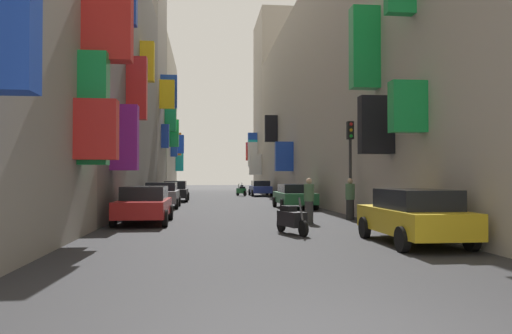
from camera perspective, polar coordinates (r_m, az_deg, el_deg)
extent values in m
plane|color=#2D2D30|center=(35.22, -3.55, -3.96)|extent=(140.00, 140.00, 0.00)
cube|color=green|center=(14.89, -18.09, 6.38)|extent=(0.79, 0.61, 3.18)
cube|color=red|center=(15.71, -16.61, 15.23)|extent=(1.39, 0.63, 2.09)
cube|color=red|center=(14.35, -17.80, 4.10)|extent=(1.13, 0.53, 1.65)
cube|color=slate|center=(28.62, -19.27, 9.10)|extent=(6.00, 21.17, 13.58)
cube|color=red|center=(23.55, -13.49, 8.75)|extent=(0.91, 0.53, 2.85)
cube|color=yellow|center=(28.64, -12.35, 11.69)|extent=(0.76, 0.58, 2.19)
cube|color=purple|center=(19.50, -14.82, 3.26)|extent=(1.01, 0.62, 2.47)
cube|color=gray|center=(43.75, -14.62, 8.83)|extent=(6.00, 9.22, 18.56)
cube|color=green|center=(45.47, -9.77, 5.39)|extent=(1.01, 0.61, 2.16)
cube|color=yellow|center=(40.31, -10.15, 8.20)|extent=(1.18, 0.38, 2.28)
cube|color=blue|center=(41.22, -9.96, 8.50)|extent=(1.33, 0.47, 2.67)
cube|color=blue|center=(41.73, -10.37, 3.50)|extent=(0.63, 0.50, 1.95)
cube|color=green|center=(46.68, -9.56, 3.84)|extent=(1.19, 0.49, 2.52)
cube|color=#BCB29E|center=(57.05, -12.55, 4.99)|extent=(6.00, 17.59, 15.58)
cube|color=orange|center=(59.36, -8.96, 2.61)|extent=(0.85, 0.39, 2.67)
cube|color=#19B2BF|center=(62.61, -8.75, 0.85)|extent=(0.97, 0.46, 2.87)
cube|color=yellow|center=(51.90, -9.50, 4.63)|extent=(0.65, 0.42, 1.41)
cube|color=blue|center=(56.14, -8.91, 2.60)|extent=(1.28, 0.55, 2.04)
cube|color=blue|center=(53.31, -9.37, 2.62)|extent=(0.72, 0.38, 2.71)
cube|color=green|center=(19.57, 12.33, 13.17)|extent=(1.04, 0.61, 3.06)
cube|color=black|center=(17.72, 13.60, 4.70)|extent=(1.17, 0.49, 2.00)
cube|color=green|center=(15.43, 16.98, 6.61)|extent=(1.05, 0.49, 1.52)
cube|color=#B2A899|center=(41.60, 7.31, 6.28)|extent=(6.00, 30.37, 14.20)
cube|color=blue|center=(36.45, 3.23, 1.21)|extent=(1.32, 0.54, 2.15)
cube|color=black|center=(44.30, 1.74, 4.41)|extent=(1.14, 0.46, 2.36)
cube|color=#9E9384|center=(61.62, 2.96, 7.13)|extent=(6.00, 9.82, 21.19)
cube|color=#19B2BF|center=(60.96, -0.38, 2.44)|extent=(1.10, 0.61, 1.47)
cube|color=blue|center=(61.24, -0.41, 3.15)|extent=(1.11, 0.62, 1.67)
cube|color=white|center=(60.77, -0.38, 1.45)|extent=(1.13, 0.40, 2.99)
cube|color=red|center=(63.36, -0.64, 1.79)|extent=(1.19, 0.51, 2.30)
cube|color=white|center=(56.40, -0.08, 0.30)|extent=(1.39, 0.48, 2.33)
cube|color=black|center=(35.88, -9.21, -2.94)|extent=(1.69, 4.38, 0.59)
cube|color=black|center=(36.08, -9.19, -2.03)|extent=(1.48, 2.45, 0.55)
cylinder|color=black|center=(34.41, -7.94, -3.52)|extent=(0.18, 0.60, 0.60)
cylinder|color=black|center=(34.51, -10.75, -3.50)|extent=(0.18, 0.60, 0.60)
cylinder|color=black|center=(37.29, -7.79, -3.33)|extent=(0.18, 0.60, 0.60)
cylinder|color=black|center=(37.38, -10.38, -3.32)|extent=(0.18, 0.60, 0.60)
cube|color=#B21E1E|center=(19.08, -12.68, -4.55)|extent=(1.76, 4.37, 0.59)
cube|color=black|center=(19.27, -12.60, -2.91)|extent=(1.55, 2.45, 0.49)
cylinder|color=black|center=(17.58, -10.37, -5.81)|extent=(0.18, 0.60, 0.60)
cylinder|color=black|center=(17.80, -16.06, -5.73)|extent=(0.18, 0.60, 0.60)
cylinder|color=black|center=(20.45, -9.75, -5.15)|extent=(0.18, 0.60, 0.60)
cylinder|color=black|center=(20.64, -14.65, -5.09)|extent=(0.18, 0.60, 0.60)
cube|color=gold|center=(13.55, 17.52, -5.87)|extent=(1.68, 4.08, 0.62)
cube|color=black|center=(13.33, 17.86, -3.53)|extent=(1.48, 2.29, 0.50)
cylinder|color=black|center=(14.54, 12.33, -6.79)|extent=(0.18, 0.60, 0.60)
cylinder|color=black|center=(15.15, 18.41, -6.53)|extent=(0.18, 0.60, 0.60)
cylinder|color=black|center=(12.03, 16.41, -7.96)|extent=(0.18, 0.60, 0.60)
cylinder|color=black|center=(12.75, 23.46, -7.52)|extent=(0.18, 0.60, 0.60)
cube|color=#236638|center=(27.44, 4.41, -3.53)|extent=(1.77, 4.41, 0.58)
cube|color=black|center=(27.21, 4.50, -2.46)|extent=(1.56, 2.47, 0.46)
cylinder|color=black|center=(28.75, 2.15, -4.00)|extent=(0.18, 0.60, 0.60)
cylinder|color=black|center=(29.05, 5.62, -3.97)|extent=(0.18, 0.60, 0.60)
cylinder|color=black|center=(25.87, 3.06, -4.32)|extent=(0.18, 0.60, 0.60)
cylinder|color=black|center=(26.21, 6.90, -4.27)|extent=(0.18, 0.60, 0.60)
cube|color=navy|center=(45.32, 0.48, -2.56)|extent=(1.66, 4.50, 0.61)
cube|color=black|center=(45.09, 0.51, -1.88)|extent=(1.46, 2.52, 0.47)
cylinder|color=black|center=(46.72, -0.74, -2.89)|extent=(0.18, 0.60, 0.60)
cylinder|color=black|center=(46.90, 1.29, -2.89)|extent=(0.18, 0.60, 0.60)
cylinder|color=black|center=(43.77, -0.39, -3.01)|extent=(0.18, 0.60, 0.60)
cylinder|color=black|center=(43.96, 1.78, -3.01)|extent=(0.18, 0.60, 0.60)
cube|color=slate|center=(28.39, -10.77, -3.35)|extent=(1.81, 4.05, 0.67)
cube|color=black|center=(28.58, -10.73, -2.20)|extent=(1.60, 2.27, 0.46)
cylinder|color=black|center=(27.01, -9.08, -4.17)|extent=(0.18, 0.60, 0.60)
cylinder|color=black|center=(27.17, -12.92, -4.14)|extent=(0.18, 0.60, 0.60)
cylinder|color=black|center=(29.68, -8.80, -3.90)|extent=(0.18, 0.60, 0.60)
cylinder|color=black|center=(29.82, -12.30, -3.87)|extent=(0.18, 0.60, 0.60)
cube|color=#2D4CAD|center=(53.90, -1.63, -2.48)|extent=(0.52, 1.13, 0.45)
cube|color=black|center=(53.68, -1.63, -2.16)|extent=(0.36, 0.58, 0.16)
cylinder|color=#4C4C51|center=(54.44, -1.63, -2.13)|extent=(0.08, 0.28, 0.68)
cylinder|color=black|center=(54.59, -1.63, -2.70)|extent=(0.14, 0.49, 0.48)
cylinder|color=black|center=(53.21, -1.63, -2.74)|extent=(0.14, 0.49, 0.48)
cube|color=#287F3D|center=(45.26, -1.70, -2.74)|extent=(0.85, 1.23, 0.45)
cube|color=black|center=(45.07, -1.58, -2.36)|extent=(0.51, 0.64, 0.16)
cylinder|color=#4C4C51|center=(45.77, -2.02, -2.32)|extent=(0.16, 0.28, 0.68)
cylinder|color=black|center=(45.91, -2.10, -3.00)|extent=(0.28, 0.48, 0.48)
cylinder|color=black|center=(44.63, -1.28, -3.05)|extent=(0.28, 0.48, 0.48)
cube|color=black|center=(15.19, 4.11, -5.94)|extent=(0.76, 1.27, 0.45)
cube|color=black|center=(15.37, 3.73, -4.75)|extent=(0.47, 0.63, 0.16)
cylinder|color=#4C4C51|center=(14.64, 5.16, -4.85)|extent=(0.14, 0.28, 0.68)
cylinder|color=black|center=(14.56, 5.44, -7.04)|extent=(0.23, 0.49, 0.48)
cylinder|color=black|center=(15.88, 2.90, -6.55)|extent=(0.23, 0.49, 0.48)
cylinder|color=#262626|center=(20.55, 10.74, -4.83)|extent=(0.33, 0.33, 0.81)
cylinder|color=#4C724C|center=(20.51, 10.73, -2.79)|extent=(0.39, 0.39, 0.65)
sphere|color=tan|center=(20.51, 10.73, -1.58)|extent=(0.22, 0.22, 0.22)
cylinder|color=#393939|center=(18.88, 6.09, -5.16)|extent=(0.44, 0.44, 0.82)
cylinder|color=#4C724C|center=(18.84, 6.09, -2.94)|extent=(0.52, 0.52, 0.65)
sphere|color=tan|center=(18.83, 6.09, -1.61)|extent=(0.22, 0.22, 0.22)
cylinder|color=#2D2D2D|center=(21.28, 10.76, -1.32)|extent=(0.12, 0.12, 3.32)
cube|color=black|center=(21.37, 10.74, 4.15)|extent=(0.26, 0.26, 0.75)
sphere|color=red|center=(21.26, 10.84, 4.85)|extent=(0.14, 0.14, 0.14)
sphere|color=orange|center=(21.23, 10.85, 4.18)|extent=(0.14, 0.14, 0.14)
sphere|color=green|center=(21.21, 10.85, 3.51)|extent=(0.14, 0.14, 0.14)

